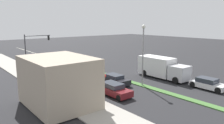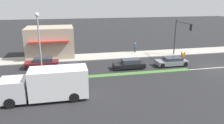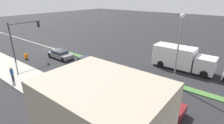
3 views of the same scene
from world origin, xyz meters
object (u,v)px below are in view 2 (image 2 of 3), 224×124
Objects in this scene: traffic_signal_main at (180,32)px; delivery_truck at (49,84)px; pedestrian at (135,47)px; suv_black at (129,64)px; warning_aframe_sign at (183,55)px; sedan_dark at (66,68)px; suv_grey at (172,62)px; sedan_maroon at (42,63)px; street_lamp at (39,38)px.

traffic_signal_main is 22.02m from delivery_truck.
pedestrian is 0.40× the size of suv_black.
suv_black is at bearing 109.88° from warning_aframe_sign.
suv_grey is at bearing -90.00° from sedan_dark.
warning_aframe_sign is (-0.41, -0.59, -3.47)m from traffic_signal_main.
sedan_maroon is (-5.36, 14.61, -0.34)m from pedestrian.
pedestrian is at bearing -69.85° from sedan_maroon.
warning_aframe_sign is 5.13m from suv_grey.
delivery_truck reaches higher than sedan_dark.
suv_black is (-3.52, 9.73, 0.18)m from warning_aframe_sign.
suv_grey is at bearing 133.35° from warning_aframe_sign.
sedan_maroon is (-1.12, 20.31, -3.25)m from traffic_signal_main.
delivery_truck is 1.78× the size of suv_grey.
sedan_dark is (-8.16, 11.52, -0.38)m from pedestrian.
sedan_dark is at bearing -132.24° from sedan_maroon.
sedan_dark is at bearing -12.68° from delivery_truck.
street_lamp is 17.94m from pedestrian.
suv_grey is at bearing -90.00° from suv_black.
sedan_dark is 14.09m from suv_grey.
sedan_maroon is at bearing 110.15° from pedestrian.
pedestrian is 8.56m from suv_grey.
suv_black is at bearing 90.00° from suv_grey.
sedan_dark is 0.94× the size of sedan_maroon.
delivery_truck is 1.84× the size of sedan_dark.
warning_aframe_sign is 0.19× the size of sedan_maroon.
delivery_truck is at bearing 114.63° from suv_grey.
sedan_dark is at bearing 90.00° from suv_black.
delivery_truck reaches higher than suv_grey.
suv_black is at bearing -78.40° from street_lamp.
warning_aframe_sign is at bearing -88.03° from sedan_maroon.
street_lamp is at bearing 11.42° from delivery_truck.
traffic_signal_main is 17.97m from sedan_dark.
pedestrian is at bearing 53.41° from traffic_signal_main.
sedan_maroon is at bearing 80.74° from suv_grey.
suv_grey is at bearing -65.37° from delivery_truck.
pedestrian is 0.40× the size of sedan_dark.
sedan_dark is (-0.00, 8.08, 0.01)m from suv_black.
pedestrian is 7.84m from warning_aframe_sign.
suv_grey is at bearing 141.33° from traffic_signal_main.
suv_black is (2.20, -10.71, -4.17)m from street_lamp.
traffic_signal_main is at bearing -77.17° from sedan_dark.
delivery_truck reaches higher than suv_black.
sedan_maroon is at bearing 8.33° from delivery_truck.
pedestrian is at bearing -54.70° from sedan_dark.
traffic_signal_main is 1.37× the size of sedan_dark.
pedestrian is (4.24, 5.71, -2.91)m from traffic_signal_main.
sedan_maroon is (10.00, 1.46, -0.82)m from delivery_truck.
delivery_truck reaches higher than warning_aframe_sign.
suv_black is (-3.92, 9.14, -3.30)m from traffic_signal_main.
warning_aframe_sign is (-4.64, -6.29, -0.56)m from pedestrian.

